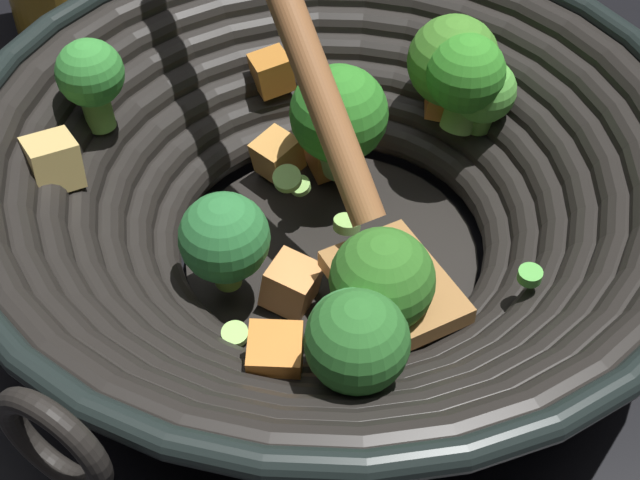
% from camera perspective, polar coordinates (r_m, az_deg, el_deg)
% --- Properties ---
extents(ground_plane, '(4.00, 4.00, 0.00)m').
position_cam_1_polar(ground_plane, '(0.54, 0.71, -1.40)').
color(ground_plane, black).
extents(wok, '(0.42, 0.39, 0.24)m').
position_cam_1_polar(wok, '(0.49, 0.86, 3.73)').
color(wok, black).
rests_on(wok, ground).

